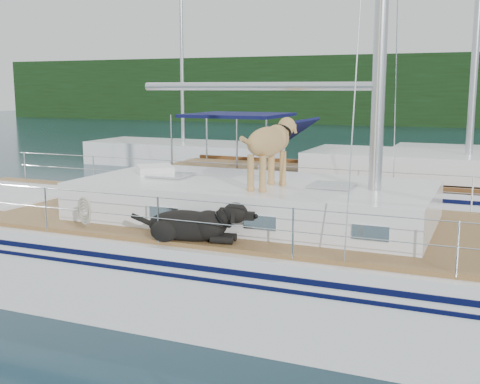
% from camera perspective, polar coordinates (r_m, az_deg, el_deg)
% --- Properties ---
extents(ground, '(120.00, 120.00, 0.00)m').
position_cam_1_polar(ground, '(9.71, -3.22, -9.33)').
color(ground, black).
rests_on(ground, ground).
extents(tree_line, '(90.00, 3.00, 6.00)m').
position_cam_1_polar(tree_line, '(53.36, 19.01, 9.11)').
color(tree_line, black).
rests_on(tree_line, ground).
extents(shore_bank, '(92.00, 1.00, 1.20)m').
position_cam_1_polar(shore_bank, '(54.62, 18.97, 6.59)').
color(shore_bank, '#595147').
rests_on(shore_bank, ground).
extents(main_sailboat, '(12.00, 3.80, 14.01)m').
position_cam_1_polar(main_sailboat, '(9.46, -2.74, -5.54)').
color(main_sailboat, white).
rests_on(main_sailboat, ground).
extents(neighbor_sailboat, '(11.00, 3.50, 13.30)m').
position_cam_1_polar(neighbor_sailboat, '(14.76, 11.71, -0.36)').
color(neighbor_sailboat, white).
rests_on(neighbor_sailboat, ground).
extents(bg_boat_west, '(8.00, 3.00, 11.65)m').
position_cam_1_polar(bg_boat_west, '(25.44, -5.39, 3.61)').
color(bg_boat_west, white).
rests_on(bg_boat_west, ground).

